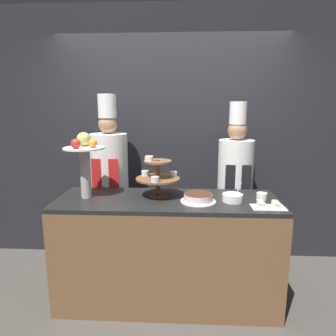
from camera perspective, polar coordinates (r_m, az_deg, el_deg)
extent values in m
plane|color=#47423D|center=(2.75, -0.53, -27.46)|extent=(14.00, 14.00, 0.00)
cube|color=#232328|center=(3.39, 0.70, 5.92)|extent=(10.00, 0.06, 2.80)
cube|color=brown|center=(2.79, -0.11, -15.64)|extent=(1.91, 0.68, 0.92)
cube|color=black|center=(2.60, -0.11, -6.23)|extent=(1.91, 0.68, 0.03)
cylinder|color=brown|center=(2.66, -1.92, -5.27)|extent=(0.17, 0.17, 0.02)
cylinder|color=brown|center=(2.62, -1.94, -2.05)|extent=(0.04, 0.04, 0.32)
cylinder|color=brown|center=(2.62, -1.94, -2.06)|extent=(0.39, 0.39, 0.02)
cylinder|color=brown|center=(2.58, -1.97, 1.26)|extent=(0.24, 0.24, 0.02)
cylinder|color=silver|center=(2.70, -4.35, -0.98)|extent=(0.07, 0.07, 0.04)
cylinder|color=red|center=(2.70, -4.34, -1.12)|extent=(0.06, 0.06, 0.03)
cylinder|color=silver|center=(2.47, -2.48, -2.16)|extent=(0.07, 0.07, 0.04)
cylinder|color=green|center=(2.47, -2.48, -2.31)|extent=(0.06, 0.06, 0.03)
cylinder|color=silver|center=(2.66, 0.98, -1.13)|extent=(0.07, 0.07, 0.04)
cylinder|color=beige|center=(2.66, 0.98, -1.28)|extent=(0.06, 0.06, 0.03)
cylinder|color=white|center=(2.57, -3.64, 1.83)|extent=(0.07, 0.07, 0.04)
cylinder|color=#B2ADA8|center=(2.68, -15.47, -1.01)|extent=(0.09, 0.09, 0.43)
cylinder|color=white|center=(2.64, -15.73, 3.67)|extent=(0.35, 0.35, 0.01)
sphere|color=orange|center=(2.59, -14.12, 4.59)|extent=(0.07, 0.07, 0.07)
sphere|color=#ADC160|center=(2.72, -15.77, 5.32)|extent=(0.12, 0.12, 0.12)
sphere|color=red|center=(2.58, -17.17, 4.46)|extent=(0.08, 0.08, 0.08)
cylinder|color=white|center=(2.52, 5.74, -6.33)|extent=(0.29, 0.29, 0.01)
cylinder|color=silver|center=(2.51, 5.76, -5.58)|extent=(0.24, 0.24, 0.06)
cylinder|color=#472819|center=(2.50, 5.77, -4.85)|extent=(0.23, 0.23, 0.01)
cylinder|color=white|center=(2.68, 17.44, -5.19)|extent=(0.09, 0.09, 0.06)
cube|color=white|center=(2.50, 18.56, -7.12)|extent=(0.26, 0.15, 0.01)
cube|color=silver|center=(2.45, 17.45, -6.82)|extent=(0.04, 0.04, 0.04)
cube|color=silver|center=(2.48, 20.10, -6.76)|extent=(0.04, 0.04, 0.04)
cube|color=silver|center=(2.50, 17.11, -6.39)|extent=(0.04, 0.04, 0.04)
cube|color=silver|center=(2.53, 19.70, -6.34)|extent=(0.04, 0.04, 0.04)
cylinder|color=white|center=(2.57, 12.20, -5.56)|extent=(0.17, 0.17, 0.06)
cylinder|color=#BCBCC1|center=(2.56, 13.30, -3.90)|extent=(0.05, 0.01, 0.11)
cube|color=#28282D|center=(3.36, -10.62, -11.41)|extent=(0.29, 0.16, 0.87)
cylinder|color=white|center=(3.15, -11.11, 0.98)|extent=(0.38, 0.38, 0.60)
cube|color=red|center=(3.00, -11.85, -1.91)|extent=(0.27, 0.01, 0.38)
sphere|color=#A37556|center=(3.10, -11.40, 8.17)|extent=(0.19, 0.19, 0.19)
cylinder|color=white|center=(3.10, -11.53, 11.49)|extent=(0.18, 0.18, 0.24)
cube|color=#38332D|center=(3.32, 12.19, -12.11)|extent=(0.26, 0.15, 0.83)
cylinder|color=white|center=(3.11, 12.74, -0.12)|extent=(0.35, 0.35, 0.58)
cube|color=black|center=(2.98, 13.18, -2.97)|extent=(0.25, 0.01, 0.37)
sphere|color=#A37556|center=(3.06, 13.07, 6.98)|extent=(0.19, 0.19, 0.19)
cylinder|color=white|center=(3.05, 13.22, 10.18)|extent=(0.17, 0.17, 0.22)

